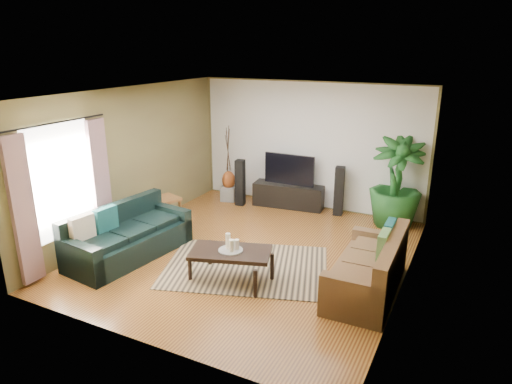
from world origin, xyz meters
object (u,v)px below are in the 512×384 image
Objects in this scene: speaker_right at (339,191)px; vase at (229,180)px; sofa_left at (129,233)px; tv_stand at (289,195)px; sofa_right at (367,264)px; television at (289,169)px; side_table at (166,210)px; speaker_left at (240,183)px; coffee_table at (231,265)px; pedestal at (229,193)px; potted_plant at (396,182)px.

vase is at bearing 176.31° from speaker_right.
tv_stand is at bearing -15.26° from sofa_left.
television reaches higher than sofa_right.
sofa_right reaches higher than tv_stand.
tv_stand is 2.95× the size of side_table.
speaker_right is at bearing 0.00° from television.
speaker_left reaches higher than sofa_left.
sofa_left is 1.93m from coffee_table.
speaker_right is 3.15× the size of pedestal.
sofa_right is 1.22× the size of tv_stand.
potted_plant is at bearing -177.95° from sofa_right.
potted_plant is at bearing -9.07° from tv_stand.
speaker_left reaches higher than coffee_table.
potted_plant reaches higher than pedestal.
potted_plant reaches higher than speaker_left.
potted_plant is (2.26, -0.09, 0.04)m from television.
pedestal is (-1.39, -0.22, -0.09)m from tv_stand.
sofa_left is at bearing -137.33° from potted_plant.
vase reaches higher than pedestal.
television reaches higher than vase.
sofa_right is 4.33m from side_table.
sofa_right is at bearing -49.93° from television.
vase is at bearing 6.32° from sofa_left.
potted_plant is (3.26, 0.28, 0.37)m from speaker_left.
tv_stand is at bearing 177.62° from potted_plant.
speaker_right reaches higher than vase.
sofa_right is at bearing -45.16° from speaker_left.
coffee_table is at bearing -73.70° from sofa_right.
sofa_left is 1.13× the size of sofa_right.
tv_stand is 4.67× the size of pedestal.
sofa_right is 3.73m from tv_stand.
potted_plant is at bearing -13.37° from speaker_right.
speaker_left is 2.16m from speaker_right.
speaker_right is at bearing 4.95° from pedestal.
coffee_table is 3.61× the size of pedestal.
speaker_right reaches higher than coffee_table.
speaker_right is at bearing -29.19° from sofa_left.
vase is (-1.39, -0.22, -0.37)m from television.
sofa_left is 2.08× the size of speaker_left.
television is at bearing 80.17° from coffee_table.
vase is 1.82m from side_table.
potted_plant is at bearing -4.24° from speaker_left.
speaker_right is 3.56m from side_table.
vase reaches higher than tv_stand.
speaker_right is 2.46× the size of vase.
side_table is at bearing -126.33° from speaker_left.
speaker_left is (-1.01, -0.37, 0.25)m from tv_stand.
tv_stand is 3.65× the size of vase.
side_table reaches higher than pedestal.
coffee_table is 1.16× the size of speaker_left.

